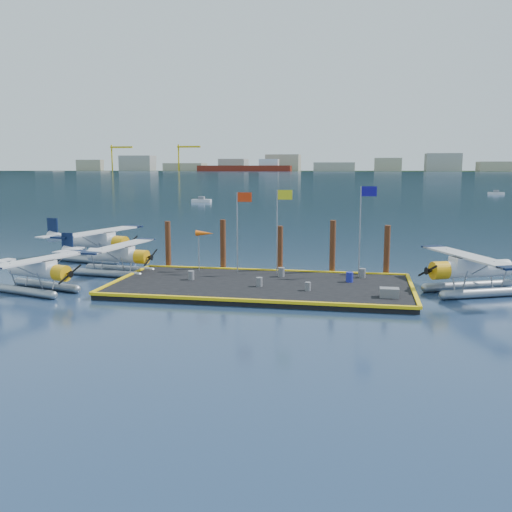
{
  "coord_description": "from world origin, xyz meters",
  "views": [
    {
      "loc": [
        6.62,
        -37.44,
        8.32
      ],
      "look_at": [
        -0.74,
        2.0,
        1.97
      ],
      "focal_mm": 40.0,
      "sensor_mm": 36.0,
      "label": 1
    }
  ],
  "objects": [
    {
      "name": "ground",
      "position": [
        0.0,
        0.0,
        0.0
      ],
      "size": [
        4000.0,
        4000.0,
        0.0
      ],
      "primitive_type": "plane",
      "color": "#182F4A",
      "rests_on": "ground"
    },
    {
      "name": "dock",
      "position": [
        0.0,
        0.0,
        0.2
      ],
      "size": [
        20.0,
        10.0,
        0.4
      ],
      "primitive_type": "cube",
      "color": "black",
      "rests_on": "ground"
    },
    {
      "name": "dock_bumpers",
      "position": [
        0.0,
        0.0,
        0.49
      ],
      "size": [
        20.25,
        10.25,
        0.18
      ],
      "primitive_type": null,
      "color": "yellow",
      "rests_on": "dock"
    },
    {
      "name": "far_backdrop",
      "position": [
        239.91,
        1737.52,
        9.45
      ],
      "size": [
        3050.0,
        2050.0,
        810.0
      ],
      "color": "black",
      "rests_on": "ground"
    },
    {
      "name": "seaplane_a",
      "position": [
        -14.43,
        -3.65,
        1.34
      ],
      "size": [
        8.03,
        8.61,
        3.07
      ],
      "rotation": [
        0.0,
        0.0,
        -1.87
      ],
      "color": "gray",
      "rests_on": "ground"
    },
    {
      "name": "seaplane_b",
      "position": [
        -11.9,
        3.14,
        1.35
      ],
      "size": [
        7.99,
        8.8,
        3.11
      ],
      "rotation": [
        0.0,
        0.0,
        -1.7
      ],
      "color": "gray",
      "rests_on": "ground"
    },
    {
      "name": "seaplane_c",
      "position": [
        -16.21,
        8.76,
        1.58
      ],
      "size": [
        9.48,
        10.22,
        3.63
      ],
      "rotation": [
        0.0,
        0.0,
        -1.83
      ],
      "color": "gray",
      "rests_on": "ground"
    },
    {
      "name": "seaplane_d",
      "position": [
        13.86,
        1.15,
        1.5
      ],
      "size": [
        8.96,
        9.43,
        3.44
      ],
      "rotation": [
        0.0,
        0.0,
        1.98
      ],
      "color": "gray",
      "rests_on": "ground"
    },
    {
      "name": "drum_0",
      "position": [
        -5.1,
        0.43,
        0.71
      ],
      "size": [
        0.45,
        0.45,
        0.63
      ],
      "primitive_type": "cylinder",
      "color": "slate",
      "rests_on": "dock"
    },
    {
      "name": "drum_1",
      "position": [
        3.32,
        -1.6,
        0.67
      ],
      "size": [
        0.39,
        0.39,
        0.55
      ],
      "primitive_type": "cylinder",
      "color": "slate",
      "rests_on": "dock"
    },
    {
      "name": "drum_2",
      "position": [
        5.89,
        1.64,
        0.74
      ],
      "size": [
        0.49,
        0.49,
        0.69
      ],
      "primitive_type": "cylinder",
      "color": "#1B2196",
      "rests_on": "dock"
    },
    {
      "name": "drum_3",
      "position": [
        0.02,
        -0.92,
        0.7
      ],
      "size": [
        0.43,
        0.43,
        0.61
      ],
      "primitive_type": "cylinder",
      "color": "slate",
      "rests_on": "dock"
    },
    {
      "name": "drum_4",
      "position": [
        6.76,
        3.43,
        0.73
      ],
      "size": [
        0.47,
        0.47,
        0.66
      ],
      "primitive_type": "cylinder",
      "color": "slate",
      "rests_on": "dock"
    },
    {
      "name": "drum_5",
      "position": [
        0.99,
        2.69,
        0.74
      ],
      "size": [
        0.48,
        0.48,
        0.67
      ],
      "primitive_type": "cylinder",
      "color": "slate",
      "rests_on": "dock"
    },
    {
      "name": "crate",
      "position": [
        8.39,
        -2.61,
        0.69
      ],
      "size": [
        1.15,
        0.77,
        0.58
      ],
      "primitive_type": "cube",
      "color": "slate",
      "rests_on": "dock"
    },
    {
      "name": "flagpole_red",
      "position": [
        -2.29,
        3.8,
        4.4
      ],
      "size": [
        1.14,
        0.08,
        6.0
      ],
      "color": "#92939A",
      "rests_on": "dock"
    },
    {
      "name": "flagpole_yellow",
      "position": [
        0.7,
        3.8,
        4.51
      ],
      "size": [
        1.14,
        0.08,
        6.2
      ],
      "color": "#92939A",
      "rests_on": "dock"
    },
    {
      "name": "flagpole_blue",
      "position": [
        6.7,
        3.8,
        4.69
      ],
      "size": [
        1.14,
        0.08,
        6.5
      ],
      "color": "#92939A",
      "rests_on": "dock"
    },
    {
      "name": "windsock",
      "position": [
        -5.03,
        3.8,
        3.23
      ],
      "size": [
        1.4,
        0.44,
        3.12
      ],
      "color": "#92939A",
      "rests_on": "dock"
    },
    {
      "name": "piling_0",
      "position": [
        -8.5,
        5.4,
        2.0
      ],
      "size": [
        0.44,
        0.44,
        4.0
      ],
      "primitive_type": "cylinder",
      "color": "#3F2112",
      "rests_on": "ground"
    },
    {
      "name": "piling_1",
      "position": [
        -4.0,
        5.4,
        2.1
      ],
      "size": [
        0.44,
        0.44,
        4.2
      ],
      "primitive_type": "cylinder",
      "color": "#3F2112",
      "rests_on": "ground"
    },
    {
      "name": "piling_2",
      "position": [
        0.5,
        5.4,
        1.9
      ],
      "size": [
        0.44,
        0.44,
        3.8
      ],
      "primitive_type": "cylinder",
      "color": "#3F2112",
      "rests_on": "ground"
    },
    {
      "name": "piling_3",
      "position": [
        4.5,
        5.4,
        2.15
      ],
      "size": [
        0.44,
        0.44,
        4.3
      ],
      "primitive_type": "cylinder",
      "color": "#3F2112",
      "rests_on": "ground"
    },
    {
      "name": "piling_4",
      "position": [
        8.5,
        5.4,
        2.0
      ],
      "size": [
        0.44,
        0.44,
        4.0
      ],
      "primitive_type": "cylinder",
      "color": "#3F2112",
      "rests_on": "ground"
    }
  ]
}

